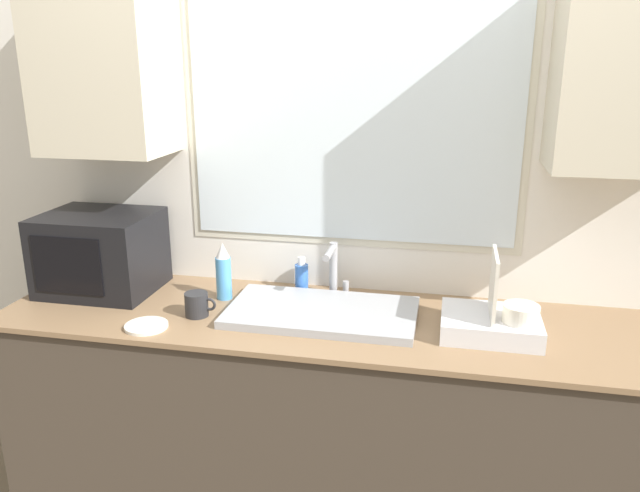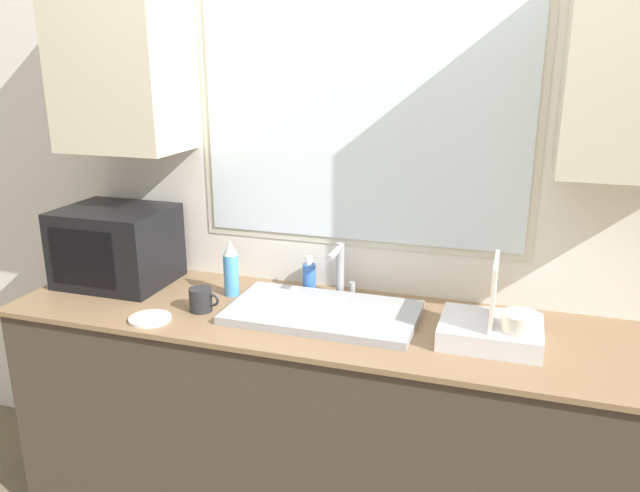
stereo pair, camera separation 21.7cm
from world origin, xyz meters
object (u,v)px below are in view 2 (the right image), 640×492
Objects in this scene: dish_rack at (494,328)px; soap_bottle at (309,276)px; microwave at (117,246)px; mug_near_sink at (201,300)px; spray_bottle at (231,269)px; faucet at (340,266)px.

dish_rack is 2.27× the size of soap_bottle.
microwave is 3.71× the size of mug_near_sink.
mug_near_sink is (-0.04, -0.18, -0.06)m from spray_bottle.
microwave is at bearing 159.94° from mug_near_sink.
soap_bottle is 1.24× the size of mug_near_sink.
microwave is at bearing -169.75° from soap_bottle.
faucet is 0.65m from dish_rack.
faucet is 0.94m from microwave.
spray_bottle is (-0.42, -0.11, -0.02)m from faucet.
dish_rack reaches higher than faucet.
faucet is at bearing -12.20° from soap_bottle.
dish_rack reaches higher than spray_bottle.
spray_bottle is 0.20m from mug_near_sink.
spray_bottle is at bearing 78.70° from mug_near_sink.
mug_near_sink is at bearing -176.93° from dish_rack.
faucet reaches higher than mug_near_sink.
soap_bottle is at bearing 45.19° from mug_near_sink.
soap_bottle is (0.80, 0.14, -0.10)m from microwave.
faucet is at bearing 14.17° from spray_bottle.
mug_near_sink is (-0.45, -0.29, -0.08)m from faucet.
soap_bottle is (0.28, 0.13, -0.05)m from spray_bottle.
spray_bottle reaches higher than soap_bottle.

